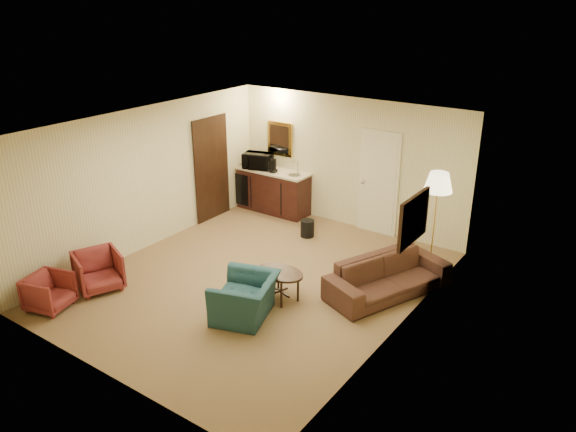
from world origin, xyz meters
name	(u,v)px	position (x,y,z in m)	size (l,w,h in m)	color
ground	(256,281)	(0.00, 0.00, 0.00)	(6.00, 6.00, 0.00)	olive
room_walls	(278,169)	(-0.10, 0.77, 1.72)	(5.02, 6.01, 2.61)	#F1EBB4
wetbar_cabinet	(273,191)	(-1.65, 2.72, 0.46)	(1.64, 0.58, 0.92)	#341710
sofa	(388,271)	(1.95, 0.87, 0.40)	(2.04, 0.60, 0.80)	black
teal_armchair	(245,291)	(0.54, -0.95, 0.42)	(0.95, 0.62, 0.83)	#1B3A44
rose_chair_near	(98,269)	(-1.90, -1.64, 0.35)	(0.68, 0.63, 0.70)	maroon
rose_chair_far	(49,290)	(-2.01, -2.45, 0.30)	(0.59, 0.55, 0.60)	maroon
coffee_table	(280,285)	(0.64, -0.22, 0.23)	(0.79, 0.53, 0.45)	black
floor_lamp	(434,223)	(2.20, 2.02, 0.88)	(0.47, 0.47, 1.76)	gold
waste_bin	(307,228)	(-0.30, 2.00, 0.17)	(0.27, 0.27, 0.33)	black
microwave	(258,159)	(-2.01, 2.66, 1.12)	(0.60, 0.33, 0.41)	black
coffee_maker	(273,166)	(-1.58, 2.62, 1.06)	(0.15, 0.15, 0.28)	black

